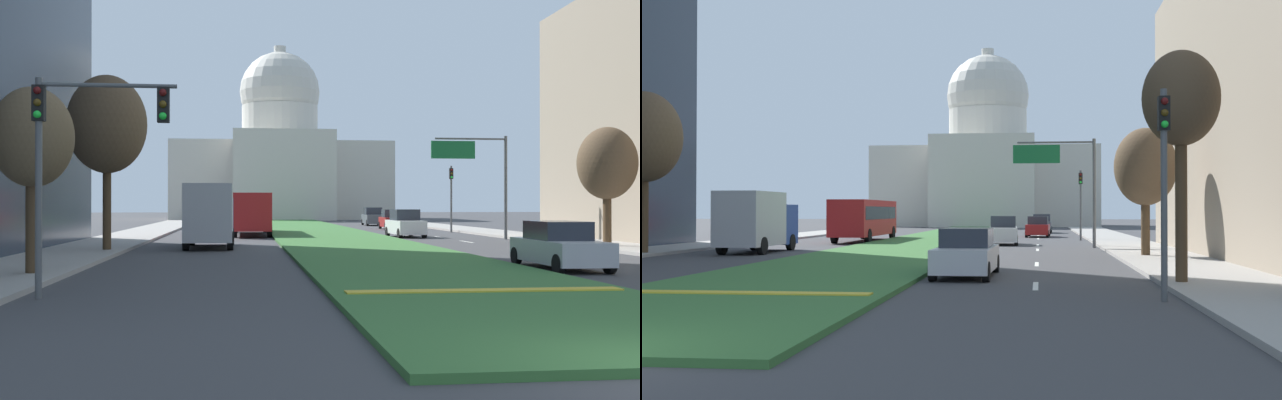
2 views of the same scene
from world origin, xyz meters
TOP-DOWN VIEW (x-y plane):
  - ground_plane at (0.00, 49.22)m, footprint 260.00×260.00m
  - grass_median at (0.00, 44.30)m, footprint 7.51×88.59m
  - median_curb_nose at (0.00, 7.98)m, footprint 6.76×0.50m
  - lane_dashes_right at (7.40, 44.97)m, footprint 0.16×73.06m
  - sidewalk_left at (-13.04, 39.37)m, footprint 4.00×88.59m
  - sidewalk_right at (13.04, 39.37)m, footprint 4.00×88.59m
  - capitol_building at (0.00, 97.65)m, footprint 31.18×22.21m
  - traffic_light_near_left at (-9.70, 8.80)m, footprint 3.34×0.35m
  - traffic_light_far_right at (10.54, 45.81)m, footprint 0.28×0.35m
  - overhead_guide_sign at (9.01, 34.76)m, footprint 4.91×0.20m
  - street_tree_left_near at (-12.07, 13.81)m, footprint 2.43×2.43m
  - street_tree_left_mid at (-11.89, 24.88)m, footprint 3.59×3.59m
  - street_tree_right_mid at (12.44, 25.42)m, footprint 2.91×2.91m
  - sedan_lead_stopped at (5.07, 14.93)m, footprint 2.00×4.65m
  - sedan_midblock at (5.16, 38.50)m, footprint 2.01×4.18m
  - sedan_distant at (7.38, 52.87)m, footprint 2.12×4.42m
  - sedan_far_horizon at (7.74, 64.07)m, footprint 2.06×4.60m
  - box_truck_delivery at (-7.38, 28.01)m, footprint 2.40×6.40m
  - city_bus at (-5.07, 42.84)m, footprint 2.62×11.00m

SIDE VIEW (x-z plane):
  - ground_plane at x=0.00m, z-range 0.00..0.00m
  - lane_dashes_right at x=7.40m, z-range 0.00..0.01m
  - grass_median at x=0.00m, z-range 0.00..0.14m
  - sidewalk_left at x=-13.04m, z-range 0.00..0.15m
  - sidewalk_right at x=13.04m, z-range 0.00..0.15m
  - median_curb_nose at x=0.00m, z-range 0.14..0.18m
  - sedan_lead_stopped at x=5.07m, z-range -0.04..1.59m
  - sedan_distant at x=7.38m, z-range -0.06..1.68m
  - sedan_midblock at x=5.16m, z-range -0.07..1.79m
  - sedan_far_horizon at x=7.74m, z-range -0.07..1.79m
  - box_truck_delivery at x=-7.38m, z-range 0.08..3.28m
  - city_bus at x=-5.07m, z-range 0.29..3.24m
  - traffic_light_far_right at x=10.54m, z-range 0.71..5.91m
  - traffic_light_near_left at x=-9.70m, z-range 1.20..6.40m
  - street_tree_left_near at x=-12.07m, z-range 1.29..7.06m
  - street_tree_right_mid at x=12.44m, z-range 1.18..7.27m
  - overhead_guide_sign at x=9.01m, z-range 1.36..7.86m
  - street_tree_left_mid at x=-11.89m, z-range 1.77..9.88m
  - capitol_building at x=0.00m, z-range -4.22..21.60m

